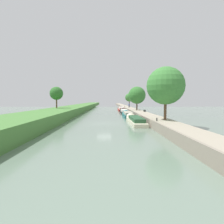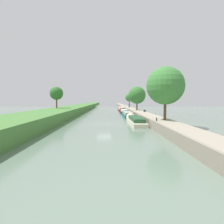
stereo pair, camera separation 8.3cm
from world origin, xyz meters
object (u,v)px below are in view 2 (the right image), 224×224
narrowboat_cream (135,120)px  narrowboat_red (121,109)px  park_bench (145,110)px  mooring_bollard_far (125,106)px  narrowboat_teal (128,115)px  narrowboat_black (124,112)px  person_walking (129,105)px  mooring_bollard_near (157,119)px

narrowboat_cream → narrowboat_red: 37.99m
park_bench → narrowboat_red: bearing=99.6°
mooring_bollard_far → park_bench: 30.53m
narrowboat_teal → narrowboat_red: size_ratio=0.80×
narrowboat_cream → mooring_bollard_far: size_ratio=29.94×
park_bench → narrowboat_cream: bearing=-108.0°
narrowboat_black → mooring_bollard_far: size_ratio=28.75×
narrowboat_red → person_walking: size_ratio=7.99×
narrowboat_red → mooring_bollard_near: (1.91, -46.09, 0.83)m
narrowboat_teal → park_bench: bearing=13.8°
narrowboat_black → mooring_bollard_far: (1.98, 20.05, 0.90)m
mooring_bollard_near → mooring_bollard_far: bearing=90.0°
person_walking → park_bench: person_walking is taller
mooring_bollard_far → narrowboat_red: bearing=-109.3°
narrowboat_teal → park_bench: size_ratio=7.09×
narrowboat_red → person_walking: person_walking is taller
person_walking → mooring_bollard_near: person_walking is taller
narrowboat_red → mooring_bollard_far: (1.91, 5.44, 0.83)m
mooring_bollard_near → park_bench: 21.21m
narrowboat_teal → mooring_bollard_far: bearing=86.3°
narrowboat_teal → narrowboat_black: size_ratio=0.82×
person_walking → park_bench: bearing=-87.2°
person_walking → mooring_bollard_far: person_walking is taller
narrowboat_cream → mooring_bollard_near: 8.38m
narrowboat_black → narrowboat_teal: bearing=-90.4°
narrowboat_cream → mooring_bollard_far: bearing=87.5°
narrowboat_cream → narrowboat_teal: size_ratio=1.27×
narrowboat_black → mooring_bollard_near: size_ratio=28.75×
narrowboat_black → person_walking: (3.06, 14.28, 1.55)m
narrowboat_cream → park_bench: 13.69m
narrowboat_cream → narrowboat_red: narrowboat_red is taller
narrowboat_teal → person_walking: bearing=83.0°
mooring_bollard_near → park_bench: size_ratio=0.30×
mooring_bollard_far → park_bench: (2.30, -30.45, 0.12)m
narrowboat_teal → mooring_bollard_far: (2.06, 31.52, 0.88)m
narrowboat_black → mooring_bollard_far: bearing=84.4°
narrowboat_cream → narrowboat_red: size_ratio=1.02×
person_walking → mooring_bollard_near: 45.78m
narrowboat_teal → mooring_bollard_near: 20.14m
narrowboat_red → park_bench: (4.21, -25.01, 0.96)m
narrowboat_black → park_bench: park_bench is taller
narrowboat_red → narrowboat_black: bearing=-90.3°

